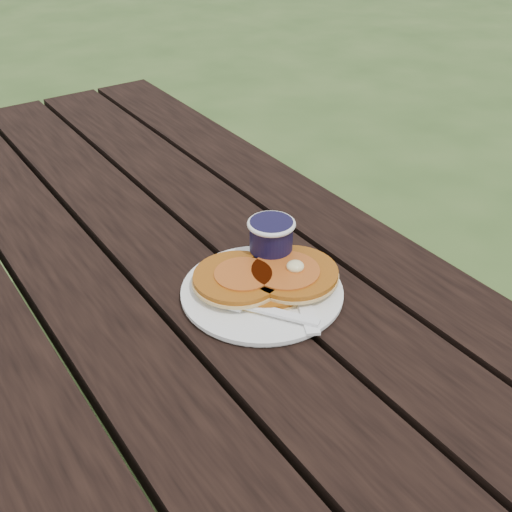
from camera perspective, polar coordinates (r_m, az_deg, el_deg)
picnic_table at (r=1.30m, az=-5.62°, el=-15.26°), size 1.36×1.80×0.75m
plate at (r=0.98m, az=0.54°, el=-3.26°), size 0.28×0.28×0.01m
pancake_stack at (r=0.97m, az=0.97°, el=-1.90°), size 0.21×0.17×0.04m
knife at (r=0.96m, az=4.06°, el=-3.51°), size 0.10×0.17×0.00m
fork at (r=0.91m, az=2.34°, el=-5.18°), size 0.12×0.15×0.01m
coffee_cup at (r=1.01m, az=1.35°, el=1.32°), size 0.08×0.08×0.09m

